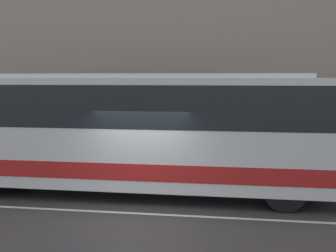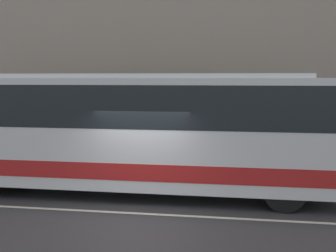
# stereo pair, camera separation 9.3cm
# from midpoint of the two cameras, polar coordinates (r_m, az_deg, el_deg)

# --- Properties ---
(ground_plane) EXTENTS (60.00, 60.00, 0.00)m
(ground_plane) POSITION_cam_midpoint_polar(r_m,az_deg,el_deg) (11.82, -4.10, -10.59)
(ground_plane) COLOR #38383A
(sidewalk) EXTENTS (60.00, 2.94, 0.13)m
(sidewalk) POSITION_cam_midpoint_polar(r_m,az_deg,el_deg) (17.02, 0.29, -5.22)
(sidewalk) COLOR #A09E99
(sidewalk) RESTS_ON ground_plane
(lane_stripe) EXTENTS (54.00, 0.14, 0.01)m
(lane_stripe) POSITION_cam_midpoint_polar(r_m,az_deg,el_deg) (11.82, -4.10, -10.57)
(lane_stripe) COLOR beige
(lane_stripe) RESTS_ON ground_plane
(transit_bus) EXTENTS (12.41, 2.58, 3.46)m
(transit_bus) POSITION_cam_midpoint_polar(r_m,az_deg,el_deg) (13.48, -6.18, -0.09)
(transit_bus) COLOR silver
(transit_bus) RESTS_ON ground_plane
(pedestrian_waiting) EXTENTS (0.36, 0.36, 1.67)m
(pedestrian_waiting) POSITION_cam_midpoint_polar(r_m,az_deg,el_deg) (19.34, -15.02, -1.55)
(pedestrian_waiting) COLOR #1E5933
(pedestrian_waiting) RESTS_ON sidewalk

